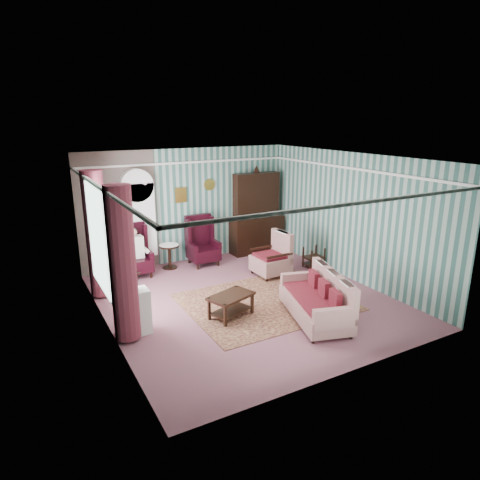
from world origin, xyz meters
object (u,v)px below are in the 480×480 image
bookcase (139,226)px  sofa (315,292)px  dresser_hutch (257,210)px  wingback_left (135,251)px  wingback_right (203,241)px  seated_woman (135,252)px  round_side_table (170,257)px  plant_stand (133,312)px  coffee_table (231,306)px  nest_table (314,257)px  floral_armchair (271,255)px

bookcase → sofa: bookcase is taller
dresser_hutch → wingback_left: dresser_hutch is taller
dresser_hutch → bookcase: bearing=177.9°
wingback_right → sofa: size_ratio=0.68×
seated_woman → round_side_table: 0.96m
plant_stand → coffee_table: (1.78, -0.24, -0.18)m
bookcase → sofa: size_ratio=1.21×
dresser_hutch → seated_woman: (-3.50, -0.27, -0.59)m
wingback_right → plant_stand: bearing=-132.8°
seated_woman → wingback_right: bearing=0.0°
wingback_right → nest_table: wingback_right is taller
round_side_table → floral_armchair: 2.54m
sofa → bookcase: bearing=42.4°
round_side_table → coffee_table: bearing=-88.5°
bookcase → coffee_table: size_ratio=2.64×
bookcase → dresser_hutch: size_ratio=0.95×
wingback_left → nest_table: bearing=-20.8°
wingback_right → floral_armchair: (1.09, -1.48, -0.11)m
plant_stand → seated_woman: bearing=73.8°
sofa → wingback_left: bearing=47.4°
sofa → floral_armchair: (0.55, 2.36, -0.03)m
nest_table → coffee_table: nest_table is taller
bookcase → dresser_hutch: dresser_hutch is taller
round_side_table → sofa: (1.39, -3.99, 0.25)m
nest_table → sofa: bearing=-127.9°
coffee_table → seated_woman: bearing=108.2°
dresser_hutch → floral_armchair: size_ratio=2.30×
dresser_hutch → round_side_table: bearing=-177.4°
sofa → coffee_table: 1.60m
wingback_right → floral_armchair: size_ratio=1.22×
coffee_table → plant_stand: bearing=172.4°
plant_stand → bookcase: bearing=71.5°
bookcase → round_side_table: size_ratio=3.73×
seated_woman → sofa: bearing=-59.2°
wingback_left → sofa: (2.29, -3.84, -0.08)m
bookcase → wingback_right: bearing=-14.6°
plant_stand → round_side_table: bearing=59.6°
nest_table → seated_woman: bearing=159.2°
round_side_table → nest_table: size_ratio=1.11×
bookcase → floral_armchair: 3.25m
nest_table → floral_armchair: floral_armchair is taller
dresser_hutch → floral_armchair: (-0.66, -1.75, -0.67)m
wingback_right → nest_table: 2.81m
coffee_table → nest_table: bearing=24.9°
nest_table → round_side_table: bearing=151.8°
nest_table → plant_stand: 5.02m
bookcase → round_side_table: 1.07m
bookcase → floral_armchair: size_ratio=2.18×
wingback_left → nest_table: wingback_left is taller
bookcase → sofa: (2.04, -4.23, -0.57)m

